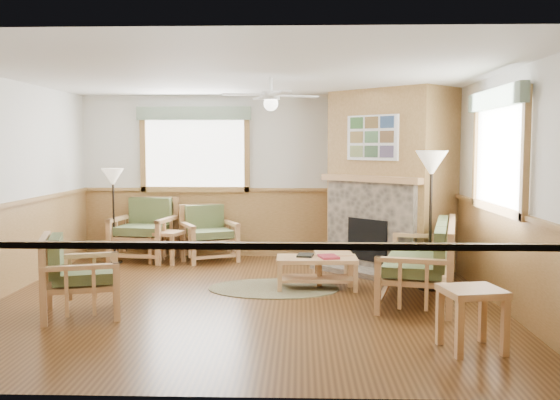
{
  "coord_description": "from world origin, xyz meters",
  "views": [
    {
      "loc": [
        0.66,
        -7.46,
        1.85
      ],
      "look_at": [
        0.4,
        0.7,
        1.15
      ],
      "focal_mm": 40.0,
      "sensor_mm": 36.0,
      "label": 1
    }
  ],
  "objects_px": {
    "end_table_chairs": "(167,247)",
    "footstool": "(333,268)",
    "coffee_table": "(317,273)",
    "end_table_sofa": "(472,319)",
    "armchair_back_left": "(144,229)",
    "armchair_left": "(81,275)",
    "floor_lamp_left": "(114,216)",
    "floor_lamp_right": "(430,220)",
    "armchair_back_right": "(209,233)",
    "sofa": "(419,259)"
  },
  "relations": [
    {
      "from": "armchair_back_right",
      "to": "floor_lamp_left",
      "type": "distance_m",
      "value": 1.54
    },
    {
      "from": "end_table_chairs",
      "to": "floor_lamp_right",
      "type": "bearing_deg",
      "value": -24.2
    },
    {
      "from": "end_table_chairs",
      "to": "end_table_sofa",
      "type": "distance_m",
      "value": 5.54
    },
    {
      "from": "floor_lamp_left",
      "to": "armchair_back_right",
      "type": "bearing_deg",
      "value": 9.93
    },
    {
      "from": "armchair_left",
      "to": "end_table_chairs",
      "type": "distance_m",
      "value": 3.1
    },
    {
      "from": "armchair_back_left",
      "to": "footstool",
      "type": "distance_m",
      "value": 3.45
    },
    {
      "from": "coffee_table",
      "to": "footstool",
      "type": "bearing_deg",
      "value": 51.71
    },
    {
      "from": "sofa",
      "to": "floor_lamp_left",
      "type": "bearing_deg",
      "value": -101.61
    },
    {
      "from": "armchair_back_left",
      "to": "armchair_left",
      "type": "height_order",
      "value": "armchair_back_left"
    },
    {
      "from": "armchair_back_right",
      "to": "floor_lamp_right",
      "type": "distance_m",
      "value": 3.75
    },
    {
      "from": "armchair_back_left",
      "to": "footstool",
      "type": "relative_size",
      "value": 2.04
    },
    {
      "from": "coffee_table",
      "to": "floor_lamp_right",
      "type": "height_order",
      "value": "floor_lamp_right"
    },
    {
      "from": "sofa",
      "to": "end_table_chairs",
      "type": "relative_size",
      "value": 4.01
    },
    {
      "from": "sofa",
      "to": "coffee_table",
      "type": "distance_m",
      "value": 1.33
    },
    {
      "from": "armchair_back_left",
      "to": "coffee_table",
      "type": "height_order",
      "value": "armchair_back_left"
    },
    {
      "from": "sofa",
      "to": "floor_lamp_right",
      "type": "height_order",
      "value": "floor_lamp_right"
    },
    {
      "from": "coffee_table",
      "to": "end_table_sofa",
      "type": "relative_size",
      "value": 1.81
    },
    {
      "from": "armchair_back_right",
      "to": "armchair_left",
      "type": "bearing_deg",
      "value": -130.26
    },
    {
      "from": "coffee_table",
      "to": "floor_lamp_left",
      "type": "height_order",
      "value": "floor_lamp_left"
    },
    {
      "from": "coffee_table",
      "to": "footstool",
      "type": "distance_m",
      "value": 0.38
    },
    {
      "from": "coffee_table",
      "to": "end_table_sofa",
      "type": "xyz_separation_m",
      "value": [
        1.34,
        -2.42,
        0.08
      ]
    },
    {
      "from": "end_table_chairs",
      "to": "footstool",
      "type": "relative_size",
      "value": 1.03
    },
    {
      "from": "sofa",
      "to": "footstool",
      "type": "height_order",
      "value": "sofa"
    },
    {
      "from": "armchair_back_left",
      "to": "footstool",
      "type": "xyz_separation_m",
      "value": [
        3.0,
        -1.68,
        -0.29
      ]
    },
    {
      "from": "footstool",
      "to": "floor_lamp_left",
      "type": "xyz_separation_m",
      "value": [
        -3.41,
        1.42,
        0.54
      ]
    },
    {
      "from": "armchair_back_right",
      "to": "end_table_chairs",
      "type": "height_order",
      "value": "armchair_back_right"
    },
    {
      "from": "end_table_chairs",
      "to": "floor_lamp_right",
      "type": "height_order",
      "value": "floor_lamp_right"
    },
    {
      "from": "end_table_chairs",
      "to": "floor_lamp_left",
      "type": "xyz_separation_m",
      "value": [
        -0.85,
        0.0,
        0.5
      ]
    },
    {
      "from": "armchair_left",
      "to": "floor_lamp_left",
      "type": "distance_m",
      "value": 3.15
    },
    {
      "from": "floor_lamp_left",
      "to": "armchair_back_left",
      "type": "bearing_deg",
      "value": 32.3
    },
    {
      "from": "armchair_left",
      "to": "coffee_table",
      "type": "bearing_deg",
      "value": -80.19
    },
    {
      "from": "coffee_table",
      "to": "floor_lamp_left",
      "type": "xyz_separation_m",
      "value": [
        -3.18,
        1.72,
        0.55
      ]
    },
    {
      "from": "coffee_table",
      "to": "armchair_left",
      "type": "bearing_deg",
      "value": -153.67
    },
    {
      "from": "coffee_table",
      "to": "floor_lamp_right",
      "type": "distance_m",
      "value": 1.62
    },
    {
      "from": "end_table_sofa",
      "to": "floor_lamp_right",
      "type": "bearing_deg",
      "value": 87.17
    },
    {
      "from": "armchair_left",
      "to": "armchair_back_left",
      "type": "bearing_deg",
      "value": -15.14
    },
    {
      "from": "footstool",
      "to": "armchair_back_right",
      "type": "bearing_deg",
      "value": 138.96
    },
    {
      "from": "armchair_back_right",
      "to": "floor_lamp_left",
      "type": "xyz_separation_m",
      "value": [
        -1.48,
        -0.26,
        0.31
      ]
    },
    {
      "from": "armchair_back_right",
      "to": "sofa",
      "type": "bearing_deg",
      "value": -64.0
    },
    {
      "from": "armchair_left",
      "to": "end_table_chairs",
      "type": "xyz_separation_m",
      "value": [
        0.29,
        3.08,
        -0.19
      ]
    },
    {
      "from": "coffee_table",
      "to": "end_table_sofa",
      "type": "height_order",
      "value": "end_table_sofa"
    },
    {
      "from": "armchair_left",
      "to": "coffee_table",
      "type": "height_order",
      "value": "armchair_left"
    },
    {
      "from": "armchair_back_right",
      "to": "footstool",
      "type": "relative_size",
      "value": 1.81
    },
    {
      "from": "end_table_sofa",
      "to": "footstool",
      "type": "xyz_separation_m",
      "value": [
        -1.11,
        2.73,
        -0.07
      ]
    },
    {
      "from": "armchair_back_left",
      "to": "coffee_table",
      "type": "bearing_deg",
      "value": -26.23
    },
    {
      "from": "armchair_back_left",
      "to": "floor_lamp_left",
      "type": "distance_m",
      "value": 0.55
    },
    {
      "from": "armchair_back_left",
      "to": "armchair_back_right",
      "type": "relative_size",
      "value": 1.13
    },
    {
      "from": "sofa",
      "to": "footstool",
      "type": "xyz_separation_m",
      "value": [
        -1.01,
        0.71,
        -0.25
      ]
    },
    {
      "from": "armchair_back_left",
      "to": "armchair_left",
      "type": "relative_size",
      "value": 1.13
    },
    {
      "from": "floor_lamp_right",
      "to": "armchair_left",
      "type": "bearing_deg",
      "value": -161.36
    }
  ]
}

